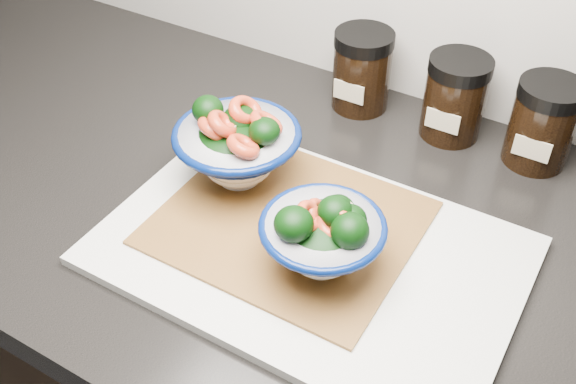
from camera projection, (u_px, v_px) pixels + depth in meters
The scene contains 8 objects.
countertop at pixel (453, 287), 0.74m from camera, with size 3.50×0.60×0.04m, color black.
cutting_board at pixel (310, 251), 0.74m from camera, with size 0.45×0.30×0.01m, color silver.
bamboo_mat at pixel (288, 223), 0.76m from camera, with size 0.28×0.24×0.00m, color olive.
bowl_left at pixel (238, 145), 0.79m from camera, with size 0.15×0.15×0.11m.
bowl_right at pixel (324, 236), 0.68m from camera, with size 0.13×0.13×0.09m.
spice_jar_a at pixel (362, 70), 0.93m from camera, with size 0.08×0.08×0.11m.
spice_jar_b at pixel (455, 98), 0.88m from camera, with size 0.08×0.08×0.11m.
spice_jar_c at pixel (543, 123), 0.83m from camera, with size 0.08×0.08×0.11m.
Camera 1 is at (0.09, 0.94, 1.44)m, focal length 42.00 mm.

